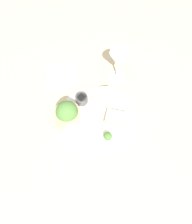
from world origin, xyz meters
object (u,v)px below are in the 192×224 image
at_px(sauce_ramekin, 82,99).
at_px(fork, 64,170).
at_px(cheese_toast_far, 102,94).
at_px(wine_glass, 119,61).
at_px(salad_bowl, 67,113).
at_px(napkin, 61,76).
at_px(cheese_toast_near, 116,118).

distance_m(sauce_ramekin, fork, 0.29).
xyz_separation_m(cheese_toast_far, wine_glass, (-0.11, -0.08, 0.08)).
distance_m(salad_bowl, napkin, 0.24).
distance_m(cheese_toast_near, wine_glass, 0.24).
bearing_deg(fork, sauce_ramekin, -124.72).
relative_size(salad_bowl, napkin, 0.61).
bearing_deg(wine_glass, sauce_ramekin, 19.58).
height_order(salad_bowl, napkin, salad_bowl).
xyz_separation_m(salad_bowl, napkin, (-0.04, -0.23, -0.05)).
bearing_deg(salad_bowl, cheese_toast_far, -164.22).
xyz_separation_m(salad_bowl, cheese_toast_far, (-0.17, -0.05, -0.03)).
distance_m(sauce_ramekin, napkin, 0.18).
xyz_separation_m(wine_glass, fork, (0.36, 0.31, -0.10)).
xyz_separation_m(cheese_toast_near, cheese_toast_far, (0.01, -0.13, 0.00)).
bearing_deg(salad_bowl, wine_glass, -155.69).
relative_size(cheese_toast_near, napkin, 0.64).
bearing_deg(napkin, fork, 72.28).
xyz_separation_m(cheese_toast_far, napkin, (0.12, -0.18, -0.02)).
bearing_deg(cheese_toast_far, napkin, -55.02).
bearing_deg(salad_bowl, napkin, -101.25).
distance_m(cheese_toast_near, fork, 0.28).
relative_size(salad_bowl, fork, 0.56).
distance_m(cheese_toast_far, napkin, 0.22).
bearing_deg(wine_glass, cheese_toast_far, 35.44).
bearing_deg(wine_glass, napkin, -23.01).
distance_m(salad_bowl, sauce_ramekin, 0.10).
relative_size(salad_bowl, sauce_ramekin, 1.97).
distance_m(sauce_ramekin, cheese_toast_far, 0.09).
height_order(sauce_ramekin, cheese_toast_near, sauce_ramekin).
relative_size(napkin, fork, 0.93).
bearing_deg(napkin, wine_glass, 156.99).
relative_size(sauce_ramekin, wine_glass, 0.35).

